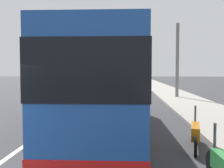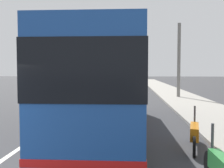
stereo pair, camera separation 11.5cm
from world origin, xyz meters
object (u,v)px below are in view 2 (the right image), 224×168
object	(u,v)px
car_behind_bus	(118,88)
utility_pole	(179,61)
motorcycle_angled	(194,134)
car_side_street	(124,82)
coach_bus	(105,81)

from	to	relation	value
car_behind_bus	utility_pole	bearing A→B (deg)	-118.59
motorcycle_angled	car_side_street	bearing A→B (deg)	20.21
motorcycle_angled	car_side_street	size ratio (longest dim) A/B	0.51
motorcycle_angled	utility_pole	distance (m)	14.74
motorcycle_angled	utility_pole	world-z (taller)	utility_pole
car_behind_bus	utility_pole	world-z (taller)	utility_pole
car_side_street	coach_bus	bearing A→B (deg)	-178.07
car_side_street	car_behind_bus	size ratio (longest dim) A/B	1.01
car_behind_bus	utility_pole	xyz separation A→B (m)	(-3.01, -5.46, 2.60)
car_side_street	motorcycle_angled	bearing A→B (deg)	-172.20
car_behind_bus	utility_pole	distance (m)	6.76
coach_bus	motorcycle_angled	xyz separation A→B (m)	(-2.30, -2.97, -1.53)
coach_bus	car_behind_bus	xyz separation A→B (m)	(15.02, 0.34, -1.32)
car_side_street	utility_pole	bearing A→B (deg)	-158.31
motorcycle_angled	utility_pole	bearing A→B (deg)	5.44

